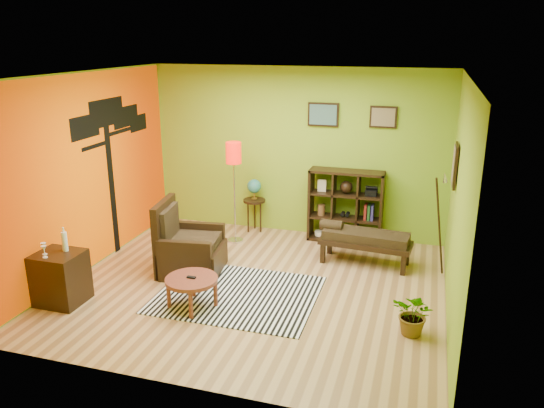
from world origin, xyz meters
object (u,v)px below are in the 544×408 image
(floor_lamp, at_px, (234,162))
(cube_shelf, at_px, (346,206))
(coffee_table, at_px, (192,282))
(bench, at_px, (363,238))
(potted_plant, at_px, (414,319))
(globe_table, at_px, (254,192))
(side_cabinet, at_px, (60,277))
(armchair, at_px, (188,250))

(floor_lamp, bearing_deg, cube_shelf, 17.15)
(coffee_table, bearing_deg, bench, 46.72)
(potted_plant, bearing_deg, bench, 114.21)
(bench, bearing_deg, coffee_table, -133.28)
(coffee_table, xyz_separation_m, potted_plant, (2.68, 0.13, -0.14))
(coffee_table, distance_m, cube_shelf, 3.18)
(globe_table, bearing_deg, side_cabinet, -115.65)
(side_cabinet, distance_m, globe_table, 3.54)
(coffee_table, height_order, globe_table, globe_table)
(armchair, relative_size, potted_plant, 2.01)
(globe_table, relative_size, potted_plant, 1.79)
(armchair, bearing_deg, potted_plant, -14.84)
(coffee_table, height_order, floor_lamp, floor_lamp)
(floor_lamp, distance_m, cube_shelf, 1.97)
(side_cabinet, xyz_separation_m, cube_shelf, (3.11, 3.15, 0.26))
(floor_lamp, distance_m, bench, 2.35)
(floor_lamp, bearing_deg, coffee_table, -83.08)
(coffee_table, relative_size, side_cabinet, 0.66)
(armchair, bearing_deg, bench, 22.55)
(floor_lamp, bearing_deg, side_cabinet, -117.72)
(globe_table, xyz_separation_m, potted_plant, (2.81, -2.69, -0.50))
(bench, bearing_deg, floor_lamp, 172.00)
(armchair, bearing_deg, globe_table, 77.89)
(floor_lamp, relative_size, bench, 1.20)
(coffee_table, height_order, side_cabinet, side_cabinet)
(armchair, relative_size, side_cabinet, 1.06)
(cube_shelf, height_order, bench, cube_shelf)
(globe_table, distance_m, bench, 2.18)
(coffee_table, height_order, potted_plant, coffee_table)
(floor_lamp, height_order, globe_table, floor_lamp)
(coffee_table, xyz_separation_m, globe_table, (-0.13, 2.83, 0.36))
(side_cabinet, height_order, potted_plant, side_cabinet)
(coffee_table, distance_m, floor_lamp, 2.50)
(armchair, bearing_deg, floor_lamp, 79.13)
(side_cabinet, xyz_separation_m, bench, (3.50, 2.32, 0.06))
(armchair, bearing_deg, side_cabinet, -130.32)
(side_cabinet, xyz_separation_m, floor_lamp, (1.37, 2.61, 1.01))
(side_cabinet, height_order, cube_shelf, cube_shelf)
(globe_table, height_order, cube_shelf, cube_shelf)
(coffee_table, bearing_deg, cube_shelf, 62.44)
(side_cabinet, distance_m, floor_lamp, 3.12)
(side_cabinet, bearing_deg, globe_table, 64.35)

